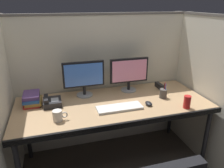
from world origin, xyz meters
The scene contains 14 objects.
cubicle_partition_rear centered at (0.00, 0.74, 0.79)m, with size 2.21×0.06×1.57m.
cubicle_partition_left centered at (-0.99, 0.20, 0.79)m, with size 0.06×1.41×1.57m.
cubicle_partition_right centered at (0.99, 0.20, 0.79)m, with size 0.06×1.41×1.57m.
desk centered at (0.00, 0.29, 0.69)m, with size 1.90×0.80×0.74m.
monitor_left centered at (-0.25, 0.55, 0.96)m, with size 0.43×0.17×0.37m.
monitor_right centered at (0.25, 0.55, 0.96)m, with size 0.43×0.17×0.37m.
keyboard_main centered at (0.02, 0.16, 0.75)m, with size 0.43×0.15×0.02m, color silver.
computer_mouse centered at (0.31, 0.15, 0.76)m, with size 0.06×0.10×0.04m.
book_stack centered at (-0.77, 0.48, 0.80)m, with size 0.17×0.22×0.12m.
red_stapler centered at (0.62, 0.51, 0.77)m, with size 0.04×0.15×0.06m, color black.
pen_cup centered at (0.53, 0.27, 0.79)m, with size 0.08×0.08×0.17m.
desk_phone centered at (-0.59, 0.41, 0.77)m, with size 0.17×0.19×0.09m.
soda_can centered at (0.63, 0.00, 0.80)m, with size 0.07×0.07×0.12m, color red.
coffee_mug centered at (-0.55, 0.10, 0.79)m, with size 0.13×0.08×0.09m.
Camera 1 is at (-0.54, -1.53, 1.68)m, focal length 34.01 mm.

